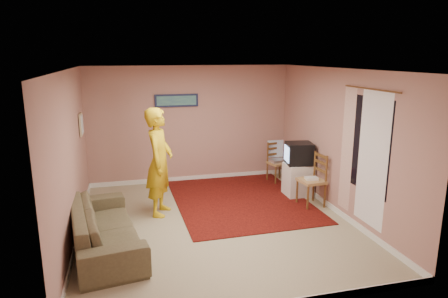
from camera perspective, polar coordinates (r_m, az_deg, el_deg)
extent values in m
plane|color=tan|center=(6.98, -1.19, -10.53)|extent=(5.00, 5.00, 0.00)
cube|color=#A3766B|center=(8.97, -4.83, 3.50)|extent=(4.50, 0.02, 2.60)
cube|color=#A3766B|center=(4.27, 6.36, -7.65)|extent=(4.50, 0.02, 2.60)
cube|color=#A3766B|center=(6.46, -21.09, -1.21)|extent=(0.02, 5.00, 2.60)
cube|color=#A3766B|center=(7.38, 16.03, 0.90)|extent=(0.02, 5.00, 2.60)
cube|color=white|center=(6.39, -1.30, 11.33)|extent=(4.50, 5.00, 0.02)
cube|color=white|center=(9.25, -4.67, -4.16)|extent=(4.50, 0.02, 0.10)
cube|color=white|center=(6.86, -20.13, -11.37)|extent=(0.02, 5.00, 0.10)
cube|color=white|center=(7.73, 15.37, -8.18)|extent=(0.02, 5.00, 0.10)
cube|color=black|center=(6.61, 19.94, 0.53)|extent=(0.01, 1.10, 1.50)
cube|color=white|center=(6.52, 20.43, -1.47)|extent=(0.01, 0.75, 2.10)
cube|color=white|center=(7.08, 17.16, -0.10)|extent=(0.01, 0.35, 2.10)
cylinder|color=brown|center=(6.46, 20.23, 8.06)|extent=(0.02, 1.40, 0.02)
cube|color=#161B3C|center=(8.82, -6.80, 6.89)|extent=(0.95, 0.03, 0.28)
cube|color=#2B5479|center=(8.80, -6.79, 6.88)|extent=(0.86, 0.01, 0.20)
cube|color=tan|center=(7.97, -19.74, 3.35)|extent=(0.03, 0.38, 0.42)
cube|color=silver|center=(7.96, -19.60, 3.35)|extent=(0.01, 0.30, 0.34)
cube|color=black|center=(8.01, 2.34, -7.26)|extent=(2.58, 3.20, 0.02)
cube|color=white|center=(8.31, 10.52, -4.33)|extent=(0.52, 0.48, 0.67)
cube|color=black|center=(8.17, 10.69, -0.63)|extent=(0.57, 0.53, 0.44)
cube|color=#8CB2F2|center=(8.10, 8.95, -0.67)|extent=(0.08, 0.36, 0.31)
cube|color=#AC8253|center=(9.13, 7.71, -1.99)|extent=(0.49, 0.47, 0.05)
cube|color=brown|center=(9.07, 7.75, -0.58)|extent=(0.40, 0.14, 0.46)
cube|color=#BBBBC0|center=(9.11, 7.72, -1.65)|extent=(0.40, 0.32, 0.06)
cube|color=#9AC6FD|center=(9.23, 7.33, 0.04)|extent=(0.37, 0.05, 0.39)
cube|color=#AC8253|center=(7.77, 12.38, -4.47)|extent=(0.48, 0.50, 0.05)
cube|color=brown|center=(7.70, 12.47, -2.63)|extent=(0.09, 0.46, 0.52)
cube|color=white|center=(7.76, 12.39, -4.12)|extent=(0.24, 0.19, 0.05)
imported|color=brown|center=(6.28, -16.69, -10.63)|extent=(1.22, 2.38, 0.66)
imported|color=gold|center=(7.17, -9.22, -1.84)|extent=(0.68, 0.82, 1.94)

